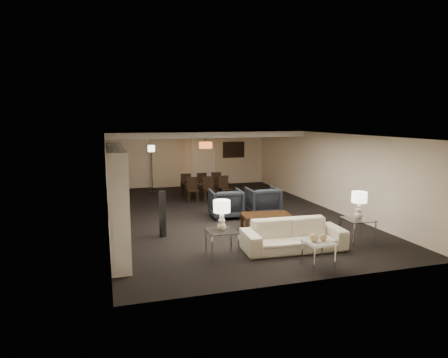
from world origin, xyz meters
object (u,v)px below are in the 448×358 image
marble_table (318,254)px  chair_fl (186,184)px  chair_nl (193,190)px  table_lamp_right (359,205)px  television (117,198)px  side_table_right (358,231)px  floor_speaker (162,214)px  table_lamp_left (222,215)px  chair_fm (201,183)px  vase_amber (117,184)px  floor_lamp (152,169)px  pendant_light (206,145)px  armchair_right (263,201)px  side_table_left (222,244)px  chair_fr (215,183)px  coffee_table (266,222)px  chair_nr (225,188)px  vase_blue (119,214)px  chair_nm (209,189)px  dining_table (205,190)px  armchair_left (226,203)px

marble_table → chair_fl: size_ratio=0.60×
chair_nl → table_lamp_right: bearing=-60.7°
television → side_table_right: bearing=-107.8°
floor_speaker → chair_fl: bearing=52.5°
table_lamp_left → chair_fm: 7.22m
vase_amber → floor_lamp: bearing=78.3°
side_table_right → chair_fm: bearing=107.0°
marble_table → chair_nl: (-1.07, 6.89, 0.17)m
marble_table → chair_fm: (-0.47, 8.19, 0.17)m
marble_table → floor_lamp: (-2.24, 9.16, 0.69)m
pendant_light → chair_fl: (-0.86, -0.19, -1.48)m
armchair_right → side_table_right: 3.48m
side_table_left → chair_fr: bearing=75.5°
coffee_table → chair_fl: (-1.07, 5.49, 0.21)m
table_lamp_left → chair_nr: table_lamp_left is taller
vase_amber → coffee_table: bearing=17.4°
chair_nl → chair_fl: (0.00, 1.30, 0.00)m
vase_amber → floor_speaker: size_ratio=0.13×
vase_blue → chair_nr: size_ratio=0.18×
vase_amber → chair_fm: vase_amber is taller
marble_table → chair_nm: size_ratio=0.60×
table_lamp_left → chair_nm: bearing=78.0°
coffee_table → marble_table: marble_table is taller
dining_table → television: bearing=-123.7°
chair_nl → chair_fr: bearing=51.1°
chair_nr → dining_table: bearing=127.4°
table_lamp_right → chair_nr: table_lamp_right is taller
vase_amber → floor_speaker: 2.12m
floor_speaker → chair_fm: (2.24, 5.23, -0.15)m
chair_nm → chair_fl: (-0.60, 1.30, 0.00)m
table_lamp_left → chair_nl: 5.85m
chair_fm → marble_table: bearing=91.1°
side_table_right → table_lamp_right: 0.63m
vase_amber → chair_nr: size_ratio=0.18×
armchair_right → television: size_ratio=0.83×
chair_fr → floor_lamp: 2.61m
chair_nm → armchair_right: bearing=-62.0°
chair_nl → chair_nr: 1.20m
marble_table → armchair_left: bearing=97.8°
side_table_right → floor_speaker: bearing=157.0°
vase_blue → floor_speaker: bearing=61.2°
chair_fl → chair_nr: bearing=140.3°
dining_table → chair_nl: bearing=-131.1°
chair_fr → dining_table: bearing=52.2°
vase_blue → chair_nl: 6.60m
side_table_right → table_lamp_right: table_lamp_right is taller
table_lamp_right → chair_fm: table_lamp_right is taller
armchair_left → floor_speaker: floor_speaker is taller
table_lamp_right → chair_fl: 7.63m
television → vase_blue: 1.92m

